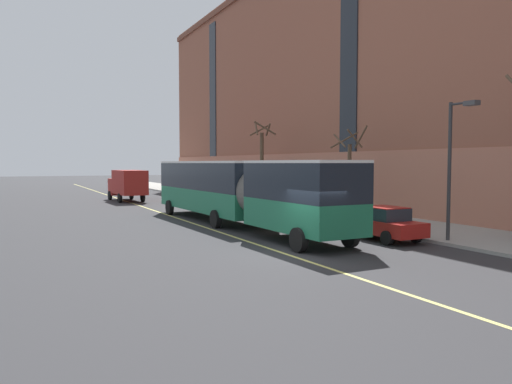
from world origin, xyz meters
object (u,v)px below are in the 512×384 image
object	(u,v)px
city_bus	(236,189)
street_lamp	(454,155)
parked_car_red_3	(382,223)
parked_car_champagne_2	(220,196)
street_tree_far_uptown	(349,170)
box_truck	(128,184)
parked_car_darkgray_0	(259,203)
street_tree_far_downtown	(262,160)
parked_car_red_5	(188,191)

from	to	relation	value
city_bus	street_lamp	world-z (taller)	street_lamp
parked_car_red_3	parked_car_champagne_2	bearing A→B (deg)	89.22
parked_car_red_3	street_tree_far_uptown	xyz separation A→B (m)	(4.16, 8.04, 2.33)
street_tree_far_uptown	street_lamp	bearing A→B (deg)	-102.07
parked_car_champagne_2	street_tree_far_uptown	distance (m)	13.29
parked_car_red_3	box_truck	xyz separation A→B (m)	(-5.63, 28.88, 0.88)
box_truck	city_bus	bearing A→B (deg)	-85.88
box_truck	parked_car_darkgray_0	bearing A→B (deg)	-69.29
city_bus	parked_car_champagne_2	distance (m)	13.86
parked_car_darkgray_0	street_tree_far_uptown	distance (m)	6.91
parked_car_champagne_2	street_tree_far_uptown	world-z (taller)	street_tree_far_uptown
parked_car_red_3	box_truck	size ratio (longest dim) A/B	0.66
street_tree_far_downtown	parked_car_darkgray_0	bearing A→B (deg)	-118.27
parked_car_darkgray_0	parked_car_champagne_2	xyz separation A→B (m)	(0.00, 7.28, 0.00)
parked_car_red_5	box_truck	xyz separation A→B (m)	(-5.90, 0.07, 0.88)
parked_car_darkgray_0	parked_car_red_5	bearing A→B (deg)	90.02
city_bus	street_tree_far_downtown	bearing A→B (deg)	57.65
city_bus	parked_car_darkgray_0	world-z (taller)	city_bus
parked_car_darkgray_0	street_tree_far_downtown	xyz separation A→B (m)	(3.86, 7.18, 3.01)
city_bus	box_truck	distance (m)	21.49
street_lamp	parked_car_darkgray_0	bearing A→B (deg)	96.03
parked_car_red_3	parked_car_red_5	distance (m)	28.81
city_bus	street_tree_far_uptown	bearing A→B (deg)	4.06
parked_car_darkgray_0	street_tree_far_downtown	world-z (taller)	street_tree_far_downtown
city_bus	box_truck	size ratio (longest dim) A/B	2.95
street_tree_far_uptown	street_lamp	distance (m)	10.70
parked_car_red_5	street_lamp	bearing A→B (deg)	-86.95
parked_car_red_5	street_tree_far_uptown	world-z (taller)	street_tree_far_uptown
parked_car_champagne_2	parked_car_red_5	size ratio (longest dim) A/B	1.06
city_bus	parked_car_red_5	distance (m)	21.84
box_truck	street_tree_far_downtown	distance (m)	13.09
parked_car_darkgray_0	parked_car_red_3	size ratio (longest dim) A/B	0.95
street_tree_far_downtown	box_truck	bearing A→B (deg)	139.13
city_bus	parked_car_darkgray_0	xyz separation A→B (m)	(4.36, 5.80, -1.35)
street_tree_far_downtown	city_bus	bearing A→B (deg)	-122.35
city_bus	parked_car_red_5	size ratio (longest dim) A/B	4.68
parked_car_red_3	street_tree_far_downtown	bearing A→B (deg)	78.56
box_truck	parked_car_red_5	bearing A→B (deg)	-0.71
box_truck	street_lamp	world-z (taller)	street_lamp
box_truck	street_lamp	distance (m)	32.26
street_tree_far_uptown	street_lamp	size ratio (longest dim) A/B	0.95
parked_car_champagne_2	street_tree_far_downtown	bearing A→B (deg)	-1.53
parked_car_red_5	street_lamp	xyz separation A→B (m)	(1.66, -31.20, 3.15)
parked_car_darkgray_0	street_tree_far_downtown	bearing A→B (deg)	61.73
parked_car_darkgray_0	street_lamp	size ratio (longest dim) A/B	0.70
city_bus	parked_car_champagne_2	size ratio (longest dim) A/B	4.43
parked_car_red_3	parked_car_red_5	xyz separation A→B (m)	(0.27, 28.81, -0.00)
parked_car_red_3	street_tree_far_downtown	world-z (taller)	street_tree_far_downtown
parked_car_darkgray_0	box_truck	distance (m)	16.73
box_truck	street_tree_far_downtown	world-z (taller)	street_tree_far_downtown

